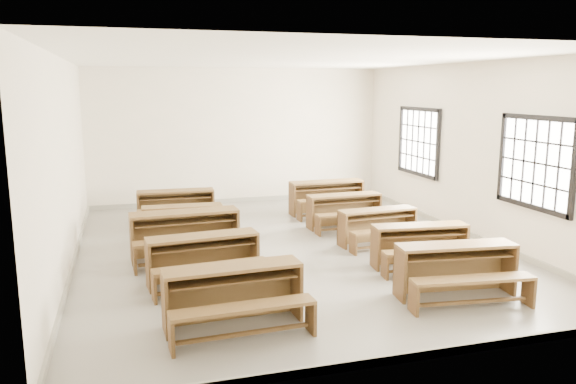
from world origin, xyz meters
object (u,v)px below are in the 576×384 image
object	(u,v)px
desk_set_3	(183,221)
desk_set_5	(457,267)
desk_set_6	(421,243)
desk_set_9	(327,195)
desk_set_2	(186,231)
desk_set_4	(176,205)
desk_set_1	(204,256)
desk_set_7	(378,224)
desk_set_0	(234,292)
desk_set_8	(345,208)

from	to	relation	value
desk_set_3	desk_set_5	world-z (taller)	desk_set_5
desk_set_6	desk_set_9	xyz separation A→B (m)	(-0.10, 3.90, 0.04)
desk_set_2	desk_set_4	world-z (taller)	desk_set_2
desk_set_6	desk_set_9	bearing A→B (deg)	97.62
desk_set_3	desk_set_4	size ratio (longest dim) A/B	0.93
desk_set_2	desk_set_3	world-z (taller)	desk_set_2
desk_set_1	desk_set_9	world-z (taller)	desk_set_9
desk_set_3	desk_set_7	distance (m)	3.51
desk_set_0	desk_set_7	bearing A→B (deg)	38.45
desk_set_0	desk_set_4	size ratio (longest dim) A/B	1.04
desk_set_0	desk_set_6	distance (m)	3.47
desk_set_3	desk_set_7	size ratio (longest dim) A/B	1.00
desk_set_3	desk_set_4	world-z (taller)	desk_set_4
desk_set_0	desk_set_4	distance (m)	5.28
desk_set_0	desk_set_4	xyz separation A→B (m)	(-0.18, 5.27, -0.02)
desk_set_3	desk_set_9	size ratio (longest dim) A/B	0.89
desk_set_3	desk_set_9	distance (m)	3.53
desk_set_1	desk_set_4	world-z (taller)	desk_set_1
desk_set_1	desk_set_4	distance (m)	3.73
desk_set_6	desk_set_7	xyz separation A→B (m)	(-0.07, 1.35, -0.02)
desk_set_2	desk_set_3	size ratio (longest dim) A/B	1.21
desk_set_8	desk_set_3	bearing A→B (deg)	-179.57
desk_set_9	desk_set_7	bearing A→B (deg)	-90.52
desk_set_1	desk_set_8	distance (m)	4.01
desk_set_4	desk_set_8	bearing A→B (deg)	-18.67
desk_set_0	desk_set_6	xyz separation A→B (m)	(3.19, 1.37, -0.03)
desk_set_1	desk_set_6	distance (m)	3.33
desk_set_2	desk_set_8	size ratio (longest dim) A/B	1.18
desk_set_1	desk_set_6	size ratio (longest dim) A/B	1.05
desk_set_0	desk_set_9	world-z (taller)	desk_set_9
desk_set_1	desk_set_3	size ratio (longest dim) A/B	1.12
desk_set_1	desk_set_2	xyz separation A→B (m)	(-0.11, 1.29, 0.04)
desk_set_1	desk_set_4	size ratio (longest dim) A/B	1.04
desk_set_3	desk_set_6	size ratio (longest dim) A/B	0.94
desk_set_1	desk_set_2	world-z (taller)	desk_set_2
desk_set_5	desk_set_6	world-z (taller)	desk_set_5
desk_set_5	desk_set_8	bearing A→B (deg)	96.60
desk_set_0	desk_set_4	bearing A→B (deg)	89.27
desk_set_2	desk_set_7	xyz separation A→B (m)	(3.36, -0.11, -0.08)
desk_set_0	desk_set_5	distance (m)	3.01
desk_set_3	desk_set_1	bearing A→B (deg)	-86.50
desk_set_8	desk_set_4	bearing A→B (deg)	157.50
desk_set_0	desk_set_2	xyz separation A→B (m)	(-0.25, 2.83, 0.03)
desk_set_8	desk_set_0	bearing A→B (deg)	-127.92
desk_set_6	desk_set_7	size ratio (longest dim) A/B	1.06
desk_set_4	desk_set_9	bearing A→B (deg)	2.59
desk_set_2	desk_set_5	bearing A→B (deg)	-42.79
desk_set_7	desk_set_2	bearing A→B (deg)	174.25
desk_set_1	desk_set_9	xyz separation A→B (m)	(3.23, 3.73, 0.02)
desk_set_7	desk_set_9	world-z (taller)	desk_set_9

